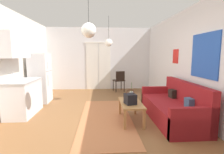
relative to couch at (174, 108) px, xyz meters
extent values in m
cube|color=brown|center=(-1.78, -0.10, -0.33)|extent=(5.08, 8.34, 0.10)
cube|color=silver|center=(-1.78, 3.82, 1.06)|extent=(4.68, 0.10, 2.68)
cube|color=white|center=(-2.08, 3.76, 0.73)|extent=(0.52, 0.02, 2.01)
cube|color=white|center=(-1.54, 3.76, 0.73)|extent=(0.52, 0.02, 2.01)
cube|color=white|center=(-1.81, 3.76, 1.77)|extent=(1.13, 0.03, 0.06)
cube|color=silver|center=(0.51, -0.10, 1.06)|extent=(0.10, 7.94, 2.68)
cube|color=blue|center=(0.45, -0.31, 1.22)|extent=(0.02, 0.93, 0.94)
cube|color=red|center=(0.45, 1.07, 1.20)|extent=(0.02, 0.32, 0.40)
cube|color=black|center=(-4.00, 0.74, 1.46)|extent=(0.02, 0.32, 0.40)
cube|color=#B26B42|center=(-1.60, 0.20, -0.27)|extent=(1.19, 3.01, 0.01)
cube|color=maroon|center=(-0.09, 0.00, -0.07)|extent=(0.88, 2.07, 0.41)
cube|color=maroon|center=(0.27, 0.00, 0.17)|extent=(0.15, 2.07, 0.89)
cube|color=maroon|center=(-0.09, -0.98, 0.03)|extent=(0.88, 0.11, 0.61)
cube|color=maroon|center=(-0.09, 0.98, 0.03)|extent=(0.88, 0.11, 0.61)
cube|color=#3D5B7F|center=(0.13, -0.41, 0.24)|extent=(0.13, 0.21, 0.21)
cube|color=black|center=(0.12, 0.43, 0.24)|extent=(0.15, 0.23, 0.22)
cube|color=#A87542|center=(-1.03, -0.02, 0.15)|extent=(0.48, 0.98, 0.04)
cube|color=#A87542|center=(-1.23, -0.47, -0.07)|extent=(0.05, 0.05, 0.41)
cube|color=#A87542|center=(-0.83, -0.47, -0.07)|extent=(0.05, 0.05, 0.41)
cube|color=#A87542|center=(-1.23, 0.43, -0.07)|extent=(0.05, 0.05, 0.41)
cube|color=#A87542|center=(-0.83, 0.43, -0.07)|extent=(0.05, 0.05, 0.41)
cylinder|color=beige|center=(-1.00, 0.08, 0.27)|extent=(0.10, 0.10, 0.22)
cylinder|color=#477F42|center=(-1.00, 0.08, 0.49)|extent=(0.01, 0.01, 0.22)
cube|color=black|center=(-1.07, -0.15, 0.28)|extent=(0.27, 0.30, 0.22)
torus|color=#512319|center=(-1.07, -0.15, 0.41)|extent=(0.17, 0.01, 0.17)
cube|color=white|center=(-3.64, 1.77, 0.50)|extent=(0.55, 0.64, 1.56)
cube|color=#4C4C51|center=(-3.36, 1.77, 0.73)|extent=(0.01, 0.61, 0.01)
cylinder|color=#B7BABF|center=(-3.34, 1.59, 0.91)|extent=(0.02, 0.02, 0.22)
cylinder|color=#B7BABF|center=(-3.34, 1.59, 0.45)|extent=(0.02, 0.02, 0.34)
cube|color=silver|center=(-3.67, 0.60, 0.15)|extent=(0.56, 1.10, 0.86)
cube|color=#B7BABF|center=(-3.67, 0.60, 0.59)|extent=(0.59, 1.13, 0.03)
cube|color=#999BA0|center=(-3.67, 0.60, 0.55)|extent=(0.36, 0.40, 0.10)
cylinder|color=#B7BABF|center=(-3.89, 0.60, 0.71)|extent=(0.02, 0.02, 0.20)
cube|color=silver|center=(-3.79, 0.60, 1.47)|extent=(0.32, 0.99, 0.62)
cylinder|color=black|center=(-0.84, 3.45, -0.05)|extent=(0.03, 0.03, 0.45)
cylinder|color=black|center=(-1.19, 3.35, -0.05)|extent=(0.03, 0.03, 0.45)
cylinder|color=black|center=(-0.75, 3.12, -0.05)|extent=(0.03, 0.03, 0.45)
cylinder|color=black|center=(-1.10, 3.02, -0.05)|extent=(0.03, 0.03, 0.45)
cube|color=black|center=(-0.97, 3.24, 0.18)|extent=(0.51, 0.49, 0.04)
cube|color=black|center=(-0.92, 3.06, 0.39)|extent=(0.37, 0.13, 0.39)
cylinder|color=black|center=(-1.94, -0.25, 2.14)|extent=(0.01, 0.01, 0.54)
sphere|color=white|center=(-1.94, -0.25, 1.72)|extent=(0.30, 0.30, 0.30)
cylinder|color=black|center=(-1.46, 1.55, 2.06)|extent=(0.01, 0.01, 0.68)
sphere|color=white|center=(-1.46, 1.55, 1.61)|extent=(0.23, 0.23, 0.23)
camera|label=1|loc=(-1.70, -3.76, 1.24)|focal=27.37mm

